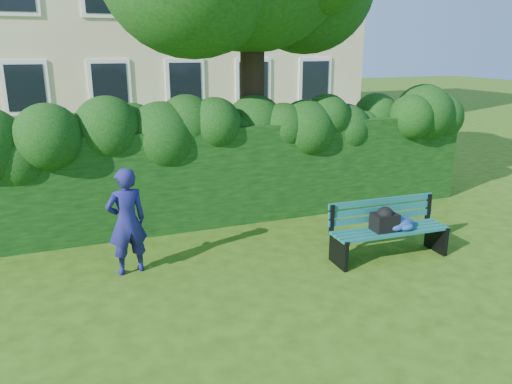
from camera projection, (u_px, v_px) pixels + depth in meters
name	position (u px, v px, depth m)	size (l,w,h in m)	color
ground	(270.00, 262.00, 7.61)	(80.00, 80.00, 0.00)	#2B4A0F
hedge	(225.00, 172.00, 9.32)	(10.00, 1.00, 1.80)	black
park_bench	(390.00, 226.00, 7.66)	(1.87, 0.64, 0.89)	#115547
man_reading	(127.00, 221.00, 7.06)	(0.57, 0.37, 1.56)	navy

